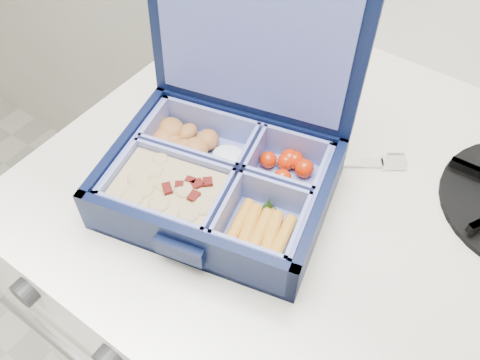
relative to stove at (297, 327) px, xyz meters
The scene contains 4 objects.
stove is the anchor object (origin of this frame).
bento_box 0.51m from the stove, 124.62° to the right, with size 0.24×0.19×0.06m, color black, non-canonical shape.
burner_grate_rear 0.54m from the stove, 142.51° to the left, with size 0.18×0.18×0.02m, color black.
fork 0.47m from the stove, behind, with size 0.02×0.18×0.01m, color silver, non-canonical shape.
Camera 1 is at (0.35, 1.28, 1.39)m, focal length 38.00 mm.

